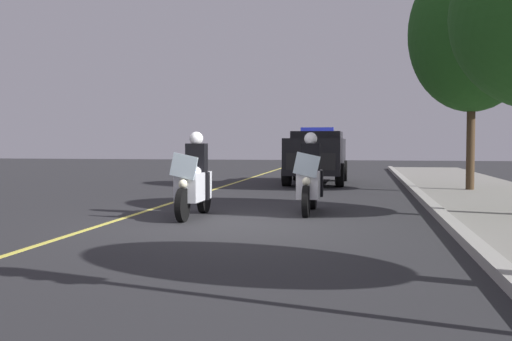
{
  "coord_description": "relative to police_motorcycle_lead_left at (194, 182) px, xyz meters",
  "views": [
    {
      "loc": [
        10.66,
        2.25,
        1.5
      ],
      "look_at": [
        -1.86,
        0.0,
        0.9
      ],
      "focal_mm": 41.78,
      "sensor_mm": 36.0,
      "label": 1
    }
  ],
  "objects": [
    {
      "name": "police_suv",
      "position": [
        -10.3,
        1.69,
        0.37
      ],
      "size": [
        4.92,
        2.11,
        2.05
      ],
      "color": "black",
      "rests_on": "ground"
    },
    {
      "name": "lane_stripe_center",
      "position": [
        0.84,
        -1.33,
        -0.7
      ],
      "size": [
        48.0,
        0.12,
        0.01
      ],
      "primitive_type": "cube",
      "color": "#E0D14C",
      "rests_on": "ground"
    },
    {
      "name": "curb_strip",
      "position": [
        0.84,
        4.86,
        -0.62
      ],
      "size": [
        48.0,
        0.24,
        0.15
      ],
      "primitive_type": "cube",
      "color": "#9E9B93",
      "rests_on": "ground"
    },
    {
      "name": "ground_plane",
      "position": [
        0.84,
        1.08,
        -0.7
      ],
      "size": [
        80.0,
        80.0,
        0.0
      ],
      "primitive_type": "plane",
      "color": "#28282B"
    },
    {
      "name": "police_motorcycle_lead_right",
      "position": [
        -1.12,
        2.23,
        0.0
      ],
      "size": [
        2.14,
        0.56,
        1.72
      ],
      "color": "black",
      "rests_on": "ground"
    },
    {
      "name": "tree_far_back",
      "position": [
        -7.01,
        6.48,
        4.02
      ],
      "size": [
        3.71,
        3.71,
        6.96
      ],
      "color": "#42301E",
      "rests_on": "sidewalk_strip"
    },
    {
      "name": "police_motorcycle_lead_left",
      "position": [
        0.0,
        0.0,
        0.0
      ],
      "size": [
        2.14,
        0.56,
        1.72
      ],
      "color": "black",
      "rests_on": "ground"
    }
  ]
}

